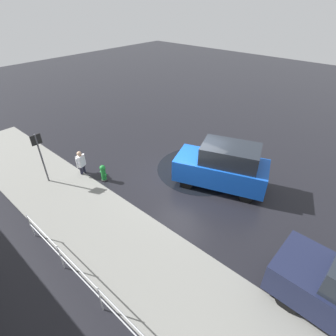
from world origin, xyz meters
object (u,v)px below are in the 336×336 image
at_px(fire_hydrant, 103,173).
at_px(pedestrian, 81,162).
at_px(moving_hatchback, 223,166).
at_px(sign_post, 40,152).

bearing_deg(fire_hydrant, pedestrian, 16.43).
relative_size(fire_hydrant, pedestrian, 0.66).
bearing_deg(moving_hatchback, pedestrian, 33.26).
height_order(pedestrian, sign_post, sign_post).
relative_size(moving_hatchback, sign_post, 1.77).
height_order(moving_hatchback, fire_hydrant, moving_hatchback).
relative_size(pedestrian, sign_post, 0.51).
distance_m(fire_hydrant, pedestrian, 1.26).
xyz_separation_m(fire_hydrant, sign_post, (1.84, 1.75, 1.18)).
bearing_deg(pedestrian, sign_post, 64.64).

